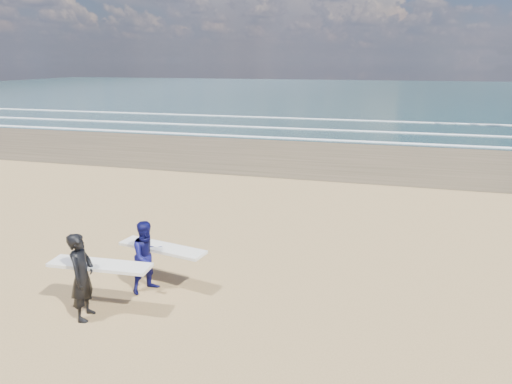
% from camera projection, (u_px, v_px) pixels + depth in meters
% --- Properties ---
extents(ocean, '(220.00, 100.00, 0.02)m').
position_uv_depth(ocean, '(479.00, 95.00, 71.69)').
color(ocean, '#183335').
rests_on(ocean, ground).
extents(surfer_near, '(2.23, 1.05, 1.88)m').
position_uv_depth(surfer_near, '(84.00, 275.00, 9.37)').
color(surfer_near, black).
rests_on(surfer_near, ground).
extents(surfer_far, '(2.26, 1.33, 1.71)m').
position_uv_depth(surfer_far, '(149.00, 256.00, 10.52)').
color(surfer_far, '#0D0D49').
rests_on(surfer_far, ground).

